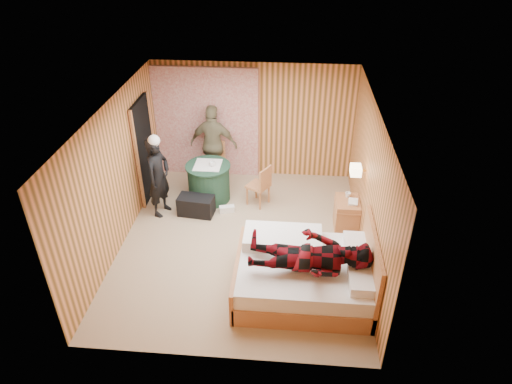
# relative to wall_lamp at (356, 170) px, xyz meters

# --- Properties ---
(floor) EXTENTS (4.20, 5.00, 0.01)m
(floor) POSITION_rel_wall_lamp_xyz_m (-1.92, -0.45, -1.30)
(floor) COLOR tan
(floor) RESTS_ON ground
(ceiling) EXTENTS (4.20, 5.00, 0.01)m
(ceiling) POSITION_rel_wall_lamp_xyz_m (-1.92, -0.45, 1.20)
(ceiling) COLOR silver
(ceiling) RESTS_ON wall_back
(wall_back) EXTENTS (4.20, 0.02, 2.50)m
(wall_back) POSITION_rel_wall_lamp_xyz_m (-1.92, 2.05, -0.05)
(wall_back) COLOR #F0945C
(wall_back) RESTS_ON floor
(wall_left) EXTENTS (0.02, 5.00, 2.50)m
(wall_left) POSITION_rel_wall_lamp_xyz_m (-4.02, -0.45, -0.05)
(wall_left) COLOR #F0945C
(wall_left) RESTS_ON floor
(wall_right) EXTENTS (0.02, 5.00, 2.50)m
(wall_right) POSITION_rel_wall_lamp_xyz_m (0.18, -0.45, -0.05)
(wall_right) COLOR #F0945C
(wall_right) RESTS_ON floor
(curtain) EXTENTS (2.20, 0.08, 2.40)m
(curtain) POSITION_rel_wall_lamp_xyz_m (-2.92, 1.98, -0.10)
(curtain) COLOR beige
(curtain) RESTS_ON floor
(doorway) EXTENTS (0.06, 0.90, 2.05)m
(doorway) POSITION_rel_wall_lamp_xyz_m (-3.98, 0.95, -0.28)
(doorway) COLOR black
(doorway) RESTS_ON floor
(wall_lamp) EXTENTS (0.26, 0.24, 0.16)m
(wall_lamp) POSITION_rel_wall_lamp_xyz_m (0.00, 0.00, 0.00)
(wall_lamp) COLOR gold
(wall_lamp) RESTS_ON wall_right
(bed) EXTENTS (2.07, 1.63, 1.12)m
(bed) POSITION_rel_wall_lamp_xyz_m (-0.80, -1.57, -0.98)
(bed) COLOR tan
(bed) RESTS_ON floor
(nightstand) EXTENTS (0.45, 0.60, 0.58)m
(nightstand) POSITION_rel_wall_lamp_xyz_m (-0.04, 0.14, -1.00)
(nightstand) COLOR tan
(nightstand) RESTS_ON floor
(round_table) EXTENTS (0.89, 0.89, 0.79)m
(round_table) POSITION_rel_wall_lamp_xyz_m (-2.73, 0.90, -0.90)
(round_table) COLOR #204731
(round_table) RESTS_ON floor
(chair_far) EXTENTS (0.45, 0.45, 0.93)m
(chair_far) POSITION_rel_wall_lamp_xyz_m (-2.72, 1.60, -0.76)
(chair_far) COLOR tan
(chair_far) RESTS_ON floor
(chair_near) EXTENTS (0.53, 0.53, 0.85)m
(chair_near) POSITION_rel_wall_lamp_xyz_m (-1.66, 0.77, -0.80)
(chair_near) COLOR tan
(chair_near) RESTS_ON floor
(duffel_bag) EXTENTS (0.71, 0.44, 0.38)m
(duffel_bag) POSITION_rel_wall_lamp_xyz_m (-2.89, 0.33, -1.11)
(duffel_bag) COLOR black
(duffel_bag) RESTS_ON floor
(sneaker_left) EXTENTS (0.30, 0.17, 0.13)m
(sneaker_left) POSITION_rel_wall_lamp_xyz_m (-2.69, 0.67, -1.24)
(sneaker_left) COLOR white
(sneaker_left) RESTS_ON floor
(sneaker_right) EXTENTS (0.31, 0.19, 0.13)m
(sneaker_right) POSITION_rel_wall_lamp_xyz_m (-2.31, 0.45, -1.23)
(sneaker_right) COLOR white
(sneaker_right) RESTS_ON floor
(woman_standing) EXTENTS (0.54, 0.67, 1.58)m
(woman_standing) POSITION_rel_wall_lamp_xyz_m (-3.56, 0.33, -0.51)
(woman_standing) COLOR black
(woman_standing) RESTS_ON floor
(man_at_table) EXTENTS (1.06, 0.54, 1.72)m
(man_at_table) POSITION_rel_wall_lamp_xyz_m (-2.73, 1.65, -0.44)
(man_at_table) COLOR #746D4D
(man_at_table) RESTS_ON floor
(man_on_bed) EXTENTS (0.86, 0.67, 1.77)m
(man_on_bed) POSITION_rel_wall_lamp_xyz_m (-0.77, -1.80, -0.31)
(man_on_bed) COLOR maroon
(man_on_bed) RESTS_ON bed
(book_lower) EXTENTS (0.19, 0.24, 0.02)m
(book_lower) POSITION_rel_wall_lamp_xyz_m (-0.04, 0.09, -0.71)
(book_lower) COLOR white
(book_lower) RESTS_ON nightstand
(book_upper) EXTENTS (0.19, 0.24, 0.02)m
(book_upper) POSITION_rel_wall_lamp_xyz_m (-0.04, 0.09, -0.69)
(book_upper) COLOR white
(book_upper) RESTS_ON nightstand
(cup_nightstand) EXTENTS (0.12, 0.12, 0.09)m
(cup_nightstand) POSITION_rel_wall_lamp_xyz_m (-0.04, 0.27, -0.67)
(cup_nightstand) COLOR white
(cup_nightstand) RESTS_ON nightstand
(cup_table) EXTENTS (0.16, 0.16, 0.10)m
(cup_table) POSITION_rel_wall_lamp_xyz_m (-2.63, 0.85, -0.46)
(cup_table) COLOR white
(cup_table) RESTS_ON round_table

